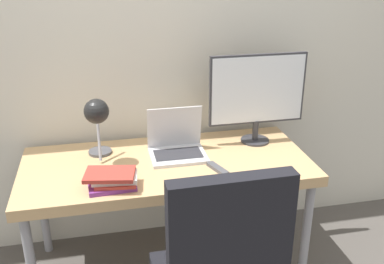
% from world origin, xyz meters
% --- Properties ---
extents(wall_back, '(8.00, 0.05, 2.60)m').
position_xyz_m(wall_back, '(0.00, 0.78, 1.30)').
color(wall_back, beige).
rests_on(wall_back, ground_plane).
extents(desk, '(1.60, 0.72, 0.71)m').
position_xyz_m(desk, '(0.00, 0.36, 0.65)').
color(desk, tan).
rests_on(desk, ground_plane).
extents(laptop, '(0.32, 0.26, 0.27)m').
position_xyz_m(laptop, '(0.07, 0.44, 0.76)').
color(laptop, silver).
rests_on(laptop, desk).
extents(monitor, '(0.59, 0.17, 0.54)m').
position_xyz_m(monitor, '(0.58, 0.52, 1.02)').
color(monitor, '#333338').
rests_on(monitor, desk).
extents(desk_lamp, '(0.13, 0.27, 0.37)m').
position_xyz_m(desk_lamp, '(-0.36, 0.43, 0.98)').
color(desk_lamp, '#4C4C51').
rests_on(desk_lamp, desk).
extents(book_stack, '(0.28, 0.21, 0.08)m').
position_xyz_m(book_stack, '(-0.31, 0.13, 0.75)').
color(book_stack, '#753384').
rests_on(book_stack, desk).
extents(tv_remote, '(0.09, 0.16, 0.02)m').
position_xyz_m(tv_remote, '(0.25, 0.19, 0.72)').
color(tv_remote, '#4C4C51').
rests_on(tv_remote, desk).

